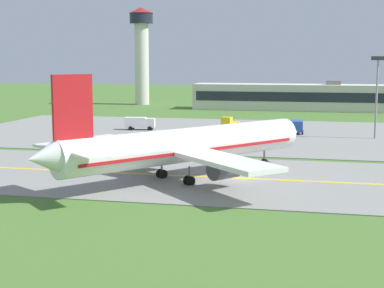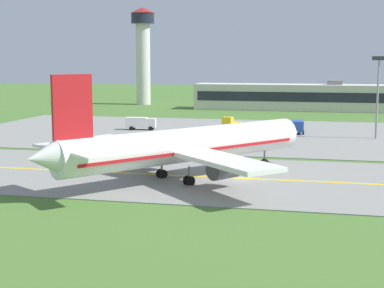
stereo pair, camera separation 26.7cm
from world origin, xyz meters
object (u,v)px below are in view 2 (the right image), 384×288
airplane_lead (185,146)px  service_truck_baggage (230,122)px  service_truck_catering (298,126)px  service_truck_pushback (141,123)px  control_tower (143,47)px  apron_light_mast (378,87)px

airplane_lead → service_truck_baggage: size_ratio=5.03×
service_truck_catering → service_truck_pushback: bearing=-177.6°
service_truck_baggage → service_truck_catering: (14.25, -6.57, 0.35)m
service_truck_baggage → service_truck_pushback: (-16.85, -7.89, 0.35)m
service_truck_catering → service_truck_baggage: bearing=155.3°
service_truck_pushback → service_truck_catering: bearing=2.4°
service_truck_baggage → service_truck_pushback: 18.61m
airplane_lead → service_truck_pushback: (-20.19, 45.77, -2.60)m
airplane_lead → service_truck_catering: 48.41m
service_truck_baggage → service_truck_pushback: service_truck_pushback is taller
service_truck_pushback → control_tower: control_tower is taller
service_truck_baggage → service_truck_catering: 15.70m
airplane_lead → service_truck_baggage: 53.84m
airplane_lead → service_truck_catering: (10.91, 47.09, -2.60)m
service_truck_pushback → airplane_lead: bearing=-66.2°
service_truck_baggage → service_truck_pushback: size_ratio=1.07×
service_truck_catering → service_truck_pushback: size_ratio=0.98×
airplane_lead → apron_light_mast: (24.96, 42.66, 5.19)m
airplane_lead → control_tower: size_ratio=1.11×
service_truck_catering → apron_light_mast: size_ratio=0.42×
airplane_lead → apron_light_mast: apron_light_mast is taller
control_tower → apron_light_mast: bearing=-46.4°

